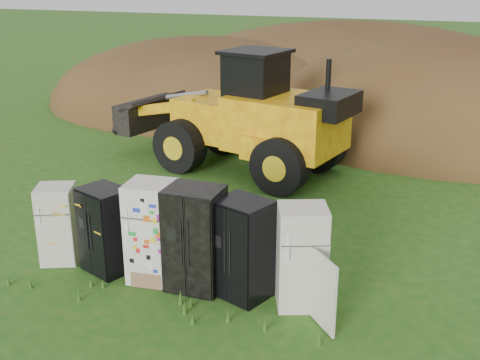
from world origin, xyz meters
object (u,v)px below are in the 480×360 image
object	(u,v)px
fridge_leftmost	(58,224)
fridge_black_side	(106,230)
wheel_loader	(230,109)
fridge_open_door	(302,257)
fridge_dark_mid	(195,239)
fridge_sticker	(153,232)
fridge_black_right	(243,249)

from	to	relation	value
fridge_leftmost	fridge_black_side	size ratio (longest dim) A/B	0.94
wheel_loader	fridge_open_door	bearing A→B (deg)	-46.71
fridge_black_side	fridge_open_door	world-z (taller)	fridge_open_door
fridge_dark_mid	wheel_loader	size ratio (longest dim) A/B	0.27
fridge_leftmost	fridge_sticker	world-z (taller)	fridge_sticker
fridge_black_side	fridge_open_door	xyz separation A→B (m)	(3.79, 0.03, 0.06)
fridge_dark_mid	fridge_black_right	bearing A→B (deg)	0.73
fridge_black_side	fridge_open_door	bearing A→B (deg)	22.70
fridge_open_door	fridge_black_side	bearing A→B (deg)	159.27
fridge_leftmost	fridge_black_side	distance (m)	1.09
fridge_leftmost	fridge_open_door	xyz separation A→B (m)	(4.88, 0.01, 0.11)
fridge_dark_mid	fridge_black_right	world-z (taller)	fridge_dark_mid
fridge_black_side	wheel_loader	distance (m)	6.76
fridge_open_door	wheel_loader	distance (m)	7.72
fridge_leftmost	fridge_open_door	bearing A→B (deg)	-23.18
fridge_leftmost	fridge_dark_mid	size ratio (longest dim) A/B	0.82
fridge_black_side	fridge_leftmost	bearing A→B (deg)	-158.74
fridge_sticker	fridge_black_right	distance (m)	1.76
fridge_dark_mid	wheel_loader	bearing A→B (deg)	105.35
fridge_sticker	fridge_open_door	world-z (taller)	fridge_sticker
fridge_black_side	wheel_loader	world-z (taller)	wheel_loader
fridge_sticker	wheel_loader	bearing A→B (deg)	92.80
fridge_open_door	fridge_dark_mid	bearing A→B (deg)	160.60
fridge_sticker	wheel_loader	size ratio (longest dim) A/B	0.27
fridge_black_side	fridge_dark_mid	distance (m)	1.86
fridge_sticker	fridge_open_door	xyz separation A→B (m)	(2.80, 0.04, -0.05)
fridge_open_door	fridge_leftmost	bearing A→B (deg)	158.95
fridge_black_right	wheel_loader	xyz separation A→B (m)	(-2.75, 6.72, 0.81)
fridge_black_side	fridge_sticker	world-z (taller)	fridge_sticker
fridge_leftmost	fridge_sticker	distance (m)	2.09
fridge_leftmost	fridge_dark_mid	bearing A→B (deg)	-24.27
fridge_sticker	fridge_black_right	size ratio (longest dim) A/B	1.06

